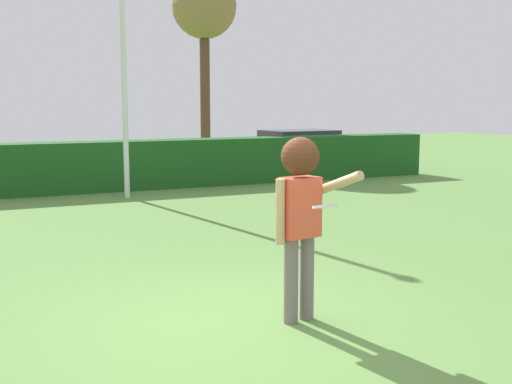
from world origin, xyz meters
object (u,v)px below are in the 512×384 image
Objects in this scene: person at (300,203)px; parked_car_red at (299,148)px; maple_tree at (204,10)px; lamppost at (123,46)px; frisbee at (325,206)px.

person reaches higher than parked_car_red.
lamppost is at bearing -122.46° from maple_tree.
maple_tree is at bearing 120.39° from parked_car_red.
lamppost reaches higher than parked_car_red.
frisbee is 0.04× the size of lamppost.
frisbee is 0.05× the size of parked_car_red.
frisbee is 17.78m from maple_tree.
parked_car_red is at bearing 61.45° from person.
person is 7.98× the size of frisbee.
frisbee is (-0.13, -0.67, 0.07)m from person.
parked_car_red is (6.44, 3.76, -2.66)m from lamppost.
lamppost is (0.54, 9.50, 2.10)m from frisbee.
person is at bearing -107.16° from maple_tree.
person is at bearing -92.68° from lamppost.
parked_car_red is 0.66× the size of maple_tree.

